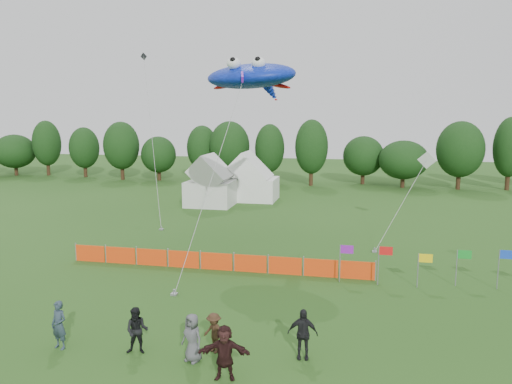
% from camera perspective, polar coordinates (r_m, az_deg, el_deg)
% --- Properties ---
extents(ground, '(160.00, 160.00, 0.00)m').
position_cam_1_polar(ground, '(20.12, -3.67, -17.55)').
color(ground, '#234C16').
rests_on(ground, ground).
extents(treeline, '(104.57, 8.78, 8.36)m').
position_cam_1_polar(treeline, '(62.50, 8.81, 4.59)').
color(treeline, '#382314').
rests_on(treeline, ground).
extents(tent_left, '(4.49, 4.49, 3.96)m').
position_cam_1_polar(tent_left, '(48.72, -5.15, 0.81)').
color(tent_left, silver).
rests_on(tent_left, ground).
extents(tent_right, '(5.34, 4.27, 3.77)m').
position_cam_1_polar(tent_right, '(51.45, -0.55, 1.18)').
color(tent_right, white).
rests_on(tent_right, ground).
extents(barrier_fence, '(17.90, 0.06, 1.00)m').
position_cam_1_polar(barrier_fence, '(29.14, -4.56, -7.91)').
color(barrier_fence, '#EF3F0D').
rests_on(barrier_fence, ground).
extents(flag_row, '(10.73, 0.75, 2.10)m').
position_cam_1_polar(flag_row, '(27.74, 20.37, -7.51)').
color(flag_row, gray).
rests_on(flag_row, ground).
extents(spectator_a, '(0.78, 0.61, 1.89)m').
position_cam_1_polar(spectator_a, '(21.20, -21.59, -13.96)').
color(spectator_a, '#283744').
rests_on(spectator_a, ground).
extents(spectator_b, '(0.99, 0.83, 1.80)m').
position_cam_1_polar(spectator_b, '(19.97, -13.44, -15.16)').
color(spectator_b, black).
rests_on(spectator_b, ground).
extents(spectator_c, '(1.16, 1.01, 1.55)m').
position_cam_1_polar(spectator_c, '(19.66, -4.83, -15.73)').
color(spectator_c, '#3A2617').
rests_on(spectator_c, ground).
extents(spectator_d, '(1.16, 0.57, 1.91)m').
position_cam_1_polar(spectator_d, '(19.17, 5.34, -15.82)').
color(spectator_d, black).
rests_on(spectator_d, ground).
extents(spectator_e, '(1.04, 0.88, 1.80)m').
position_cam_1_polar(spectator_e, '(19.06, -7.29, -16.19)').
color(spectator_e, '#4E4E53').
rests_on(spectator_e, ground).
extents(spectator_f, '(1.84, 0.80, 1.91)m').
position_cam_1_polar(spectator_f, '(17.82, -3.61, -17.82)').
color(spectator_f, black).
rests_on(spectator_f, ground).
extents(stingray_kite, '(7.46, 17.25, 12.35)m').
position_cam_1_polar(stingray_kite, '(32.59, -0.36, 13.01)').
color(stingray_kite, '#0E2ACA').
rests_on(stingray_kite, ground).
extents(small_kite_white, '(4.43, 5.76, 6.25)m').
position_cam_1_polar(small_kite_white, '(36.93, 17.72, 1.23)').
color(small_kite_white, silver).
rests_on(small_kite_white, ground).
extents(small_kite_dark, '(6.67, 11.81, 14.77)m').
position_cam_1_polar(small_kite_dark, '(45.26, -11.92, 7.22)').
color(small_kite_dark, black).
rests_on(small_kite_dark, ground).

